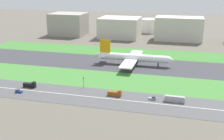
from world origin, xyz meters
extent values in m
plane|color=#5B564C|center=(0.00, 0.00, 0.00)|extent=(800.00, 800.00, 0.00)
cube|color=#38383D|center=(0.00, 0.00, 0.05)|extent=(280.00, 46.00, 0.10)
cube|color=#3D7A33|center=(0.00, 41.00, 0.05)|extent=(280.00, 36.00, 0.10)
cube|color=#427F38|center=(0.00, -41.00, 0.05)|extent=(280.00, 36.00, 0.10)
cube|color=#4C4C4F|center=(0.00, -73.00, 0.05)|extent=(280.00, 28.00, 0.10)
cube|color=silver|center=(0.00, -73.00, 0.11)|extent=(266.00, 0.50, 0.01)
cylinder|color=white|center=(16.01, 0.00, 6.30)|extent=(56.00, 6.00, 6.00)
cone|color=white|center=(46.01, 0.00, 6.30)|extent=(4.00, 5.70, 5.70)
cone|color=white|center=(-14.49, 0.00, 7.10)|extent=(5.00, 5.40, 5.40)
cube|color=orange|center=(-8.99, 0.00, 14.30)|extent=(9.00, 0.80, 11.00)
cube|color=white|center=(-9.99, 0.00, 7.30)|extent=(6.00, 16.00, 0.60)
cube|color=white|center=(14.01, 15.00, 5.10)|extent=(10.00, 26.00, 1.00)
cylinder|color=gray|center=(15.01, 9.00, 2.90)|extent=(5.00, 3.20, 3.20)
cube|color=white|center=(14.01, -15.00, 5.10)|extent=(10.00, 26.00, 1.00)
cylinder|color=gray|center=(15.01, -9.00, 2.90)|extent=(5.00, 3.20, 3.20)
cylinder|color=black|center=(35.61, 0.00, 1.70)|extent=(1.00, 1.00, 3.20)
cylinder|color=black|center=(12.01, 3.50, 1.70)|extent=(1.00, 1.00, 3.20)
cylinder|color=black|center=(12.01, -3.50, 1.70)|extent=(1.00, 1.00, 3.20)
cube|color=navy|center=(-42.67, -78.00, 0.65)|extent=(4.40, 1.80, 1.10)
cube|color=#333D4C|center=(-43.47, -78.00, 1.65)|extent=(2.20, 1.66, 0.90)
cube|color=brown|center=(16.15, -68.00, 1.50)|extent=(8.40, 2.50, 2.80)
cube|color=brown|center=(19.35, -68.00, 3.50)|extent=(2.00, 2.30, 1.20)
cube|color=#99999E|center=(51.62, -68.00, 1.60)|extent=(11.60, 2.50, 3.00)
cube|color=#99999E|center=(51.72, -68.00, 3.35)|extent=(10.80, 2.30, 0.50)
cube|color=black|center=(-41.00, -68.00, 1.50)|extent=(8.40, 2.50, 2.80)
cube|color=black|center=(-37.80, -68.00, 3.50)|extent=(2.00, 2.30, 1.20)
cube|color=#99999E|center=(39.01, -68.00, 0.65)|extent=(4.40, 1.80, 1.10)
cube|color=#333D4C|center=(39.81, -68.00, 1.65)|extent=(2.20, 1.66, 0.90)
cylinder|color=#4C4C51|center=(-6.53, -60.00, 3.10)|extent=(0.24, 0.24, 6.00)
cube|color=black|center=(-6.53, -60.00, 6.70)|extent=(0.36, 0.36, 1.20)
sphere|color=#19D826|center=(-6.53, -60.20, 7.00)|extent=(0.24, 0.24, 0.24)
cube|color=#9E998E|center=(-90.00, 114.00, 13.73)|extent=(43.27, 35.11, 27.47)
cube|color=beige|center=(-22.54, 114.00, 12.05)|extent=(47.76, 38.90, 24.11)
cube|color=beige|center=(47.64, 114.00, 13.45)|extent=(53.86, 28.36, 26.90)
cylinder|color=silver|center=(-21.32, 159.00, 7.75)|extent=(21.64, 21.64, 15.51)
cylinder|color=silver|center=(7.77, 159.00, 8.98)|extent=(23.48, 23.48, 17.96)
cylinder|color=silver|center=(37.91, 159.00, 6.35)|extent=(23.95, 23.95, 12.70)
camera|label=1|loc=(54.02, -220.27, 66.33)|focal=45.01mm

